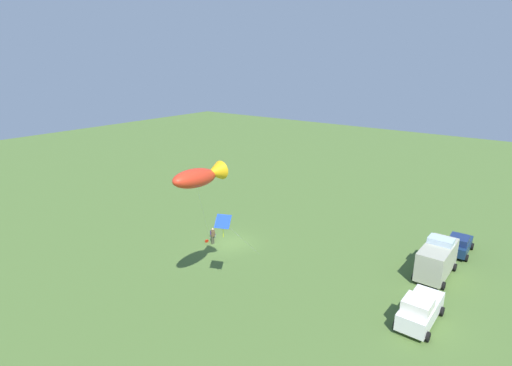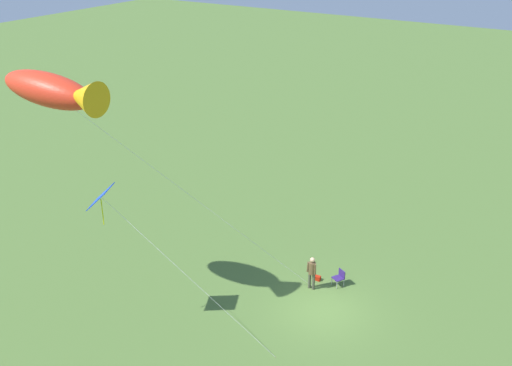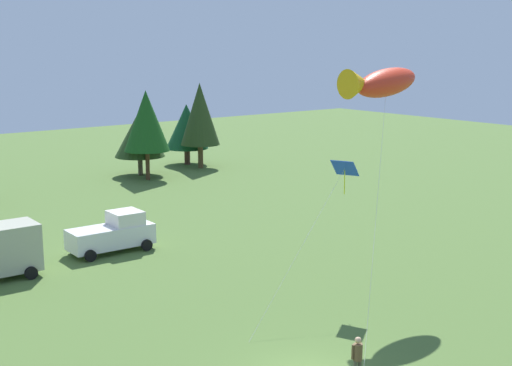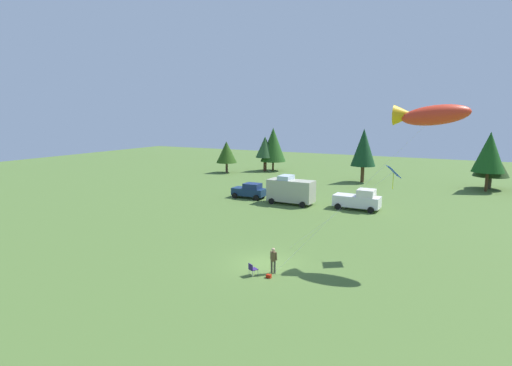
# 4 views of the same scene
# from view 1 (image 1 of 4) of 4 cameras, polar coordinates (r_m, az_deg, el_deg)

# --- Properties ---
(ground_plane) EXTENTS (160.00, 160.00, 0.00)m
(ground_plane) POSITION_cam_1_polar(r_m,az_deg,el_deg) (41.84, -3.60, -8.52)
(ground_plane) COLOR #4B692F
(person_kite_flyer) EXTENTS (0.52, 0.35, 1.74)m
(person_kite_flyer) POSITION_cam_1_polar(r_m,az_deg,el_deg) (41.35, -6.20, -7.35)
(person_kite_flyer) COLOR #454836
(person_kite_flyer) RESTS_ON ground
(folding_chair) EXTENTS (0.65, 0.65, 0.82)m
(folding_chair) POSITION_cam_1_polar(r_m,az_deg,el_deg) (42.88, -6.20, -7.21)
(folding_chair) COLOR navy
(folding_chair) RESTS_ON ground
(backpack_on_grass) EXTENTS (0.33, 0.23, 0.22)m
(backpack_on_grass) POSITION_cam_1_polar(r_m,az_deg,el_deg) (42.20, -7.05, -8.22)
(backpack_on_grass) COLOR #AA1E0B
(backpack_on_grass) RESTS_ON ground
(car_navy_hatch) EXTENTS (4.23, 2.27, 1.89)m
(car_navy_hatch) POSITION_cam_1_polar(r_m,az_deg,el_deg) (44.00, 27.02, -7.79)
(car_navy_hatch) COLOR navy
(car_navy_hatch) RESTS_ON ground
(van_motorhome_grey) EXTENTS (5.44, 2.68, 3.34)m
(van_motorhome_grey) POSITION_cam_1_polar(r_m,az_deg,el_deg) (38.53, 24.43, -9.78)
(van_motorhome_grey) COLOR #A6A68F
(van_motorhome_grey) RESTS_ON ground
(truck_white_pickup) EXTENTS (5.03, 2.47, 2.34)m
(truck_white_pickup) POSITION_cam_1_polar(r_m,az_deg,el_deg) (31.98, 22.37, -16.39)
(truck_white_pickup) COLOR silver
(truck_white_pickup) RESTS_ON ground
(kite_large_fish) EXTENTS (10.90, 8.10, 11.22)m
(kite_large_fish) POSITION_cam_1_polar(r_m,az_deg,el_deg) (28.12, -8.02, 0.92)
(kite_large_fish) COLOR red
(kite_large_fish) RESTS_ON ground
(kite_diamond_blue) EXTENTS (7.84, 2.57, 6.72)m
(kite_diamond_blue) POSITION_cam_1_polar(r_m,az_deg,el_deg) (30.83, -4.64, -5.64)
(kite_diamond_blue) COLOR blue
(kite_diamond_blue) RESTS_ON ground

